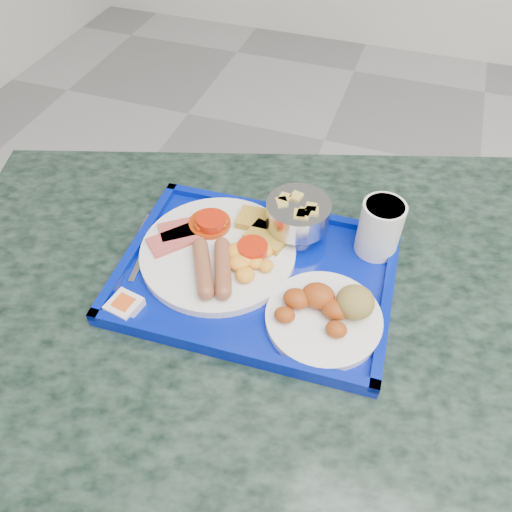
{
  "coord_description": "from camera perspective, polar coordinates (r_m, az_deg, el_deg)",
  "views": [
    {
      "loc": [
        -1.01,
        0.12,
        1.3
      ],
      "look_at": [
        -1.18,
        0.61,
        0.74
      ],
      "focal_mm": 35.0,
      "sensor_mm": 36.0,
      "label": 1
    }
  ],
  "objects": [
    {
      "name": "fruit_bowl",
      "position": [
        0.82,
        4.83,
        4.77
      ],
      "size": [
        0.11,
        0.11,
        0.07
      ],
      "color": "#B9B9BB",
      "rests_on": "tray"
    },
    {
      "name": "table",
      "position": [
        0.94,
        1.76,
        -10.77
      ],
      "size": [
        1.26,
        1.02,
        0.68
      ],
      "rotation": [
        0.0,
        0.0,
        0.31
      ],
      "color": "gray",
      "rests_on": "floor"
    },
    {
      "name": "jam_packet",
      "position": [
        0.77,
        -14.81,
        -5.49
      ],
      "size": [
        0.05,
        0.05,
        0.02
      ],
      "rotation": [
        0.0,
        0.0,
        -0.18
      ],
      "color": "white",
      "rests_on": "tray"
    },
    {
      "name": "spoon",
      "position": [
        0.87,
        -10.47,
        2.91
      ],
      "size": [
        0.04,
        0.16,
        0.01
      ],
      "rotation": [
        0.0,
        0.0,
        0.15
      ],
      "color": "#B9B9BB",
      "rests_on": "tray"
    },
    {
      "name": "tray",
      "position": [
        0.8,
        0.0,
        -2.19
      ],
      "size": [
        0.44,
        0.33,
        0.03
      ],
      "rotation": [
        0.0,
        0.0,
        0.05
      ],
      "color": "#031598",
      "rests_on": "table"
    },
    {
      "name": "knife",
      "position": [
        0.85,
        -13.85,
        0.58
      ],
      "size": [
        0.04,
        0.18,
        0.0
      ],
      "primitive_type": "cube",
      "rotation": [
        0.0,
        0.0,
        0.15
      ],
      "color": "#B9B9BB",
      "rests_on": "tray"
    },
    {
      "name": "bread_plate",
      "position": [
        0.74,
        8.22,
        -6.25
      ],
      "size": [
        0.17,
        0.17,
        0.06
      ],
      "rotation": [
        0.0,
        0.0,
        0.22
      ],
      "color": "white",
      "rests_on": "tray"
    },
    {
      "name": "juice_cup",
      "position": [
        0.82,
        14.0,
        3.29
      ],
      "size": [
        0.07,
        0.07,
        0.1
      ],
      "color": "white",
      "rests_on": "tray"
    },
    {
      "name": "main_plate",
      "position": [
        0.81,
        -3.88,
        0.7
      ],
      "size": [
        0.25,
        0.25,
        0.04
      ],
      "rotation": [
        0.0,
        0.0,
        0.35
      ],
      "color": "white",
      "rests_on": "tray"
    }
  ]
}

